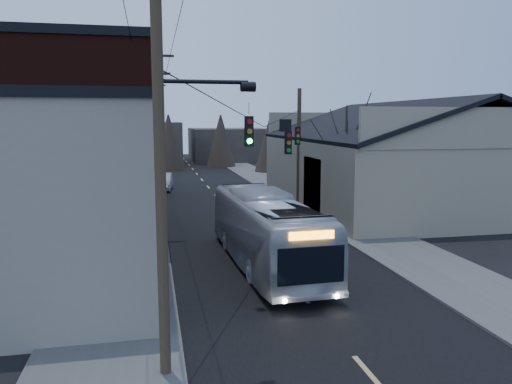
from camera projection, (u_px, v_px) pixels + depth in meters
The scene contains 13 objects.
road_surface at pixel (220, 200), 39.57m from camera, with size 9.00×110.00×0.02m, color black.
sidewalk_left at pixel (135, 202), 38.24m from camera, with size 4.00×110.00×0.12m, color #474744.
sidewalk_right at pixel (298, 197), 40.88m from camera, with size 4.00×110.00×0.12m, color #474744.
building_clapboard at pixel (38, 204), 16.90m from camera, with size 8.00×8.00×7.00m, color slate.
building_brick at pixel (61, 144), 27.13m from camera, with size 10.00×12.00×10.00m, color black.
building_left_far at pixel (100, 153), 42.95m from camera, with size 9.00×14.00×7.00m, color #352F2A.
warehouse at pixel (402, 169), 36.98m from camera, with size 16.16×20.60×7.73m.
building_far_left at pixel (145, 143), 71.82m from camera, with size 10.00×12.00×6.00m, color #352F2A.
building_far_right at pixel (229, 144), 79.38m from camera, with size 12.00×14.00×5.00m, color #352F2A.
bare_tree at pixel (345, 165), 30.69m from camera, with size 0.40×0.40×7.20m, color black.
utility_lines at pixel (183, 141), 32.55m from camera, with size 11.24×45.28×10.50m.
bus at pixel (266, 230), 21.60m from camera, with size 2.65×11.34×3.16m, color #ACB0B8.
parked_car at pixel (162, 182), 45.21m from camera, with size 1.61×4.63×1.53m, color #ACAEB4.
Camera 1 is at (-5.19, -8.83, 6.32)m, focal length 35.00 mm.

